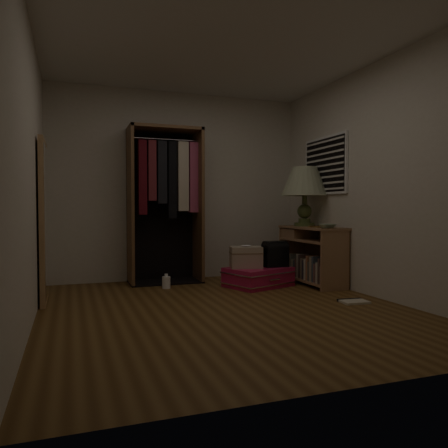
{
  "coord_description": "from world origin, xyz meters",
  "views": [
    {
      "loc": [
        -1.44,
        -3.98,
        0.98
      ],
      "look_at": [
        0.3,
        0.95,
        0.8
      ],
      "focal_mm": 35.0,
      "sensor_mm": 36.0,
      "label": 1
    }
  ],
  "objects_px": {
    "pink_suitcase": "(258,277)",
    "train_case": "(246,257)",
    "open_wardrobe": "(166,192)",
    "black_bag": "(275,253)",
    "floor_mirror": "(44,221)",
    "white_jug": "(166,282)",
    "table_lamp": "(305,183)",
    "console_bookshelf": "(310,253)"
  },
  "relations": [
    {
      "from": "pink_suitcase",
      "to": "train_case",
      "type": "relative_size",
      "value": 2.11
    },
    {
      "from": "open_wardrobe",
      "to": "black_bag",
      "type": "height_order",
      "value": "open_wardrobe"
    },
    {
      "from": "floor_mirror",
      "to": "white_jug",
      "type": "distance_m",
      "value": 1.61
    },
    {
      "from": "open_wardrobe",
      "to": "table_lamp",
      "type": "bearing_deg",
      "value": -17.89
    },
    {
      "from": "open_wardrobe",
      "to": "floor_mirror",
      "type": "relative_size",
      "value": 1.21
    },
    {
      "from": "console_bookshelf",
      "to": "white_jug",
      "type": "xyz_separation_m",
      "value": [
        -1.87,
        0.28,
        -0.32
      ]
    },
    {
      "from": "open_wardrobe",
      "to": "train_case",
      "type": "bearing_deg",
      "value": -39.04
    },
    {
      "from": "black_bag",
      "to": "white_jug",
      "type": "bearing_deg",
      "value": 168.48
    },
    {
      "from": "open_wardrobe",
      "to": "train_case",
      "type": "relative_size",
      "value": 4.61
    },
    {
      "from": "floor_mirror",
      "to": "pink_suitcase",
      "type": "bearing_deg",
      "value": 1.28
    },
    {
      "from": "console_bookshelf",
      "to": "pink_suitcase",
      "type": "bearing_deg",
      "value": 178.32
    },
    {
      "from": "open_wardrobe",
      "to": "black_bag",
      "type": "distance_m",
      "value": 1.65
    },
    {
      "from": "train_case",
      "to": "table_lamp",
      "type": "height_order",
      "value": "table_lamp"
    },
    {
      "from": "floor_mirror",
      "to": "train_case",
      "type": "distance_m",
      "value": 2.39
    },
    {
      "from": "pink_suitcase",
      "to": "table_lamp",
      "type": "height_order",
      "value": "table_lamp"
    },
    {
      "from": "train_case",
      "to": "console_bookshelf",
      "type": "bearing_deg",
      "value": 10.35
    },
    {
      "from": "open_wardrobe",
      "to": "console_bookshelf",
      "type": "bearing_deg",
      "value": -22.72
    },
    {
      "from": "pink_suitcase",
      "to": "train_case",
      "type": "height_order",
      "value": "train_case"
    },
    {
      "from": "console_bookshelf",
      "to": "table_lamp",
      "type": "xyz_separation_m",
      "value": [
        0.0,
        0.17,
        0.93
      ]
    },
    {
      "from": "table_lamp",
      "to": "white_jug",
      "type": "bearing_deg",
      "value": 176.63
    },
    {
      "from": "pink_suitcase",
      "to": "white_jug",
      "type": "height_order",
      "value": "pink_suitcase"
    },
    {
      "from": "floor_mirror",
      "to": "table_lamp",
      "type": "relative_size",
      "value": 2.03
    },
    {
      "from": "floor_mirror",
      "to": "pink_suitcase",
      "type": "height_order",
      "value": "floor_mirror"
    },
    {
      "from": "table_lamp",
      "to": "floor_mirror",
      "type": "bearing_deg",
      "value": -176.43
    },
    {
      "from": "train_case",
      "to": "white_jug",
      "type": "distance_m",
      "value": 1.04
    },
    {
      "from": "console_bookshelf",
      "to": "table_lamp",
      "type": "relative_size",
      "value": 1.34
    },
    {
      "from": "console_bookshelf",
      "to": "table_lamp",
      "type": "bearing_deg",
      "value": 88.89
    },
    {
      "from": "pink_suitcase",
      "to": "black_bag",
      "type": "distance_m",
      "value": 0.37
    },
    {
      "from": "console_bookshelf",
      "to": "open_wardrobe",
      "type": "height_order",
      "value": "open_wardrobe"
    },
    {
      "from": "open_wardrobe",
      "to": "pink_suitcase",
      "type": "bearing_deg",
      "value": -34.98
    },
    {
      "from": "white_jug",
      "to": "train_case",
      "type": "bearing_deg",
      "value": -13.89
    },
    {
      "from": "console_bookshelf",
      "to": "floor_mirror",
      "type": "bearing_deg",
      "value": -179.39
    },
    {
      "from": "open_wardrobe",
      "to": "table_lamp",
      "type": "distance_m",
      "value": 1.86
    },
    {
      "from": "console_bookshelf",
      "to": "train_case",
      "type": "bearing_deg",
      "value": 177.51
    },
    {
      "from": "floor_mirror",
      "to": "table_lamp",
      "type": "bearing_deg",
      "value": 3.57
    },
    {
      "from": "floor_mirror",
      "to": "train_case",
      "type": "relative_size",
      "value": 3.82
    },
    {
      "from": "open_wardrobe",
      "to": "pink_suitcase",
      "type": "xyz_separation_m",
      "value": [
        1.02,
        -0.72,
        -1.09
      ]
    },
    {
      "from": "table_lamp",
      "to": "white_jug",
      "type": "relative_size",
      "value": 4.63
    },
    {
      "from": "black_bag",
      "to": "table_lamp",
      "type": "xyz_separation_m",
      "value": [
        0.51,
        0.15,
        0.92
      ]
    },
    {
      "from": "train_case",
      "to": "black_bag",
      "type": "height_order",
      "value": "black_bag"
    },
    {
      "from": "black_bag",
      "to": "table_lamp",
      "type": "bearing_deg",
      "value": 16.25
    },
    {
      "from": "console_bookshelf",
      "to": "black_bag",
      "type": "xyz_separation_m",
      "value": [
        -0.51,
        0.01,
        0.01
      ]
    }
  ]
}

